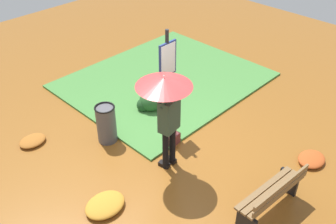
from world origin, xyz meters
The scene contains 11 objects.
ground_plane centered at (0.00, 0.00, 0.00)m, with size 18.00×18.00×0.00m, color brown.
grass_verge centered at (-2.20, -2.08, 0.03)m, with size 4.80×4.00×0.05m.
person_with_umbrella centered at (0.09, 0.25, 1.55)m, with size 0.96×0.96×2.04m.
info_sign_post centered at (-0.77, -0.57, 1.44)m, with size 0.44×0.07×2.30m.
handbag centered at (-0.50, -0.13, 0.13)m, with size 0.31×0.17×0.37m.
park_bench centered at (-0.33, 2.24, 0.40)m, with size 1.40×0.47×0.75m.
trash_bin centered at (0.35, -1.21, 0.42)m, with size 0.42×0.42×0.83m.
shrub_cluster centered at (-1.02, -1.39, 0.23)m, with size 0.59×0.54×0.48m.
leaf_pile_near_person centered at (1.54, 0.21, 0.08)m, with size 0.71×0.57×0.16m.
leaf_pile_by_bench centered at (-1.99, 2.16, 0.07)m, with size 0.60×0.48×0.13m.
leaf_pile_far_path centered at (1.51, -2.23, 0.06)m, with size 0.55×0.44×0.12m.
Camera 1 is at (3.91, 4.02, 5.06)m, focal length 40.76 mm.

